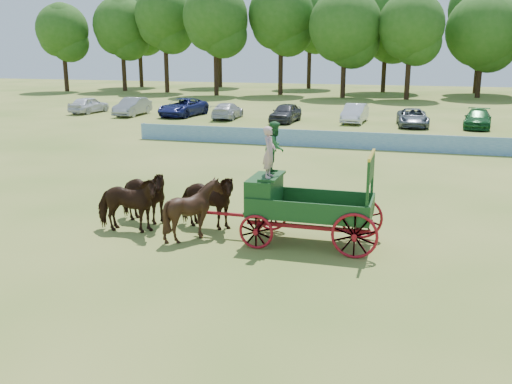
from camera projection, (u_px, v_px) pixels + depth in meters
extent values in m
plane|color=#9F9747|center=(279.00, 242.00, 18.24)|extent=(160.00, 160.00, 0.00)
imported|color=black|center=(127.00, 204.00, 19.00)|extent=(2.40, 1.28, 1.94)
imported|color=black|center=(142.00, 196.00, 20.02)|extent=(2.47, 1.52, 1.94)
imported|color=black|center=(194.00, 210.00, 18.36)|extent=(2.01, 1.85, 1.95)
imported|color=black|center=(206.00, 201.00, 19.38)|extent=(2.41, 1.32, 1.94)
cube|color=#A7101C|center=(264.00, 222.00, 18.38)|extent=(0.12, 2.00, 0.12)
cube|color=#A7101C|center=(358.00, 229.00, 17.58)|extent=(0.12, 2.00, 0.12)
cube|color=#A7101C|center=(307.00, 227.00, 17.43)|extent=(3.80, 0.10, 0.12)
cube|color=#A7101C|center=(313.00, 217.00, 18.46)|extent=(3.80, 0.10, 0.12)
cube|color=#A7101C|center=(238.00, 215.00, 18.58)|extent=(2.80, 0.09, 0.09)
cube|color=#17471F|center=(310.00, 213.00, 17.88)|extent=(3.80, 1.80, 0.10)
cube|color=#17471F|center=(305.00, 212.00, 16.98)|extent=(3.80, 0.06, 0.55)
cube|color=#17471F|center=(315.00, 197.00, 18.62)|extent=(3.80, 0.06, 0.55)
cube|color=#17471F|center=(371.00, 209.00, 17.30)|extent=(0.06, 1.80, 0.55)
cube|color=#17471F|center=(264.00, 193.00, 18.14)|extent=(0.85, 1.70, 1.05)
cube|color=#17471F|center=(272.00, 176.00, 17.93)|extent=(0.55, 1.50, 0.08)
cube|color=#17471F|center=(253.00, 198.00, 18.29)|extent=(0.10, 1.60, 0.65)
cube|color=#17471F|center=(258.00, 208.00, 18.32)|extent=(0.55, 1.60, 0.06)
cube|color=#17471F|center=(367.00, 194.00, 16.42)|extent=(0.08, 0.08, 1.80)
cube|color=#17471F|center=(372.00, 182.00, 17.91)|extent=(0.08, 0.08, 1.80)
cube|color=#17471F|center=(371.00, 168.00, 17.01)|extent=(0.07, 1.75, 0.75)
cube|color=gold|center=(372.00, 155.00, 16.91)|extent=(0.08, 1.80, 0.09)
cube|color=gold|center=(370.00, 168.00, 17.02)|extent=(0.02, 1.30, 0.12)
torus|color=#A7101C|center=(256.00, 232.00, 17.50)|extent=(1.09, 0.09, 1.09)
torus|color=#A7101C|center=(271.00, 215.00, 19.27)|extent=(1.09, 0.09, 1.09)
torus|color=#A7101C|center=(354.00, 236.00, 16.67)|extent=(1.39, 0.09, 1.39)
torus|color=#A7101C|center=(361.00, 218.00, 18.44)|extent=(1.39, 0.09, 1.39)
imported|color=#D1A0A2|center=(269.00, 152.00, 17.40)|extent=(0.38, 0.57, 1.57)
imported|color=#24612C|center=(275.00, 147.00, 18.05)|extent=(0.62, 0.80, 1.65)
cube|color=#1E62A3|center=(333.00, 139.00, 35.14)|extent=(26.00, 0.08, 1.05)
imported|color=silver|center=(89.00, 105.00, 53.68)|extent=(2.22, 4.68, 1.55)
imported|color=gray|center=(132.00, 107.00, 51.70)|extent=(1.80, 4.90, 1.60)
imported|color=navy|center=(183.00, 107.00, 51.27)|extent=(3.28, 5.98, 1.59)
imported|color=silver|center=(227.00, 111.00, 49.45)|extent=(2.17, 4.85, 1.38)
imported|color=#333338|center=(285.00, 113.00, 47.14)|extent=(2.14, 4.68, 1.56)
imported|color=silver|center=(355.00, 113.00, 46.80)|extent=(1.89, 4.74, 1.53)
imported|color=slate|center=(413.00, 118.00, 44.70)|extent=(2.70, 5.11, 1.37)
imported|color=#144C1E|center=(478.00, 119.00, 43.71)|extent=(2.47, 4.99, 1.39)
cylinder|color=#382314|center=(66.00, 75.00, 79.80)|extent=(0.60, 0.60, 4.56)
sphere|color=#235316|center=(62.00, 29.00, 78.29)|extent=(7.07, 7.07, 7.07)
cylinder|color=#382314|center=(124.00, 73.00, 80.32)|extent=(0.60, 0.60, 4.87)
sphere|color=#235316|center=(121.00, 25.00, 78.70)|extent=(7.78, 7.78, 7.78)
cylinder|color=#382314|center=(167.00, 72.00, 77.74)|extent=(0.60, 0.60, 5.54)
sphere|color=#235316|center=(164.00, 15.00, 75.91)|extent=(7.90, 7.90, 7.90)
cylinder|color=#382314|center=(216.00, 74.00, 72.91)|extent=(0.60, 0.60, 5.28)
sphere|color=#235316|center=(215.00, 17.00, 71.16)|extent=(8.13, 8.13, 8.13)
cylinder|color=#382314|center=(281.00, 73.00, 73.82)|extent=(0.60, 0.60, 5.46)
sphere|color=#235316|center=(281.00, 14.00, 72.01)|extent=(8.31, 8.31, 8.31)
cylinder|color=#382314|center=(343.00, 79.00, 69.40)|extent=(0.60, 0.60, 4.63)
sphere|color=#235316|center=(345.00, 26.00, 67.87)|extent=(8.69, 8.69, 8.69)
cylinder|color=#382314|center=(407.00, 80.00, 67.27)|extent=(0.60, 0.60, 4.63)
sphere|color=#235316|center=(411.00, 25.00, 65.73)|extent=(7.62, 7.62, 7.62)
cylinder|color=#382314|center=(479.00, 80.00, 69.57)|extent=(0.60, 0.60, 4.33)
sphere|color=#235316|center=(483.00, 30.00, 68.13)|extent=(8.82, 8.82, 8.82)
cylinder|color=#382314|center=(141.00, 70.00, 88.34)|extent=(0.60, 0.60, 5.30)
sphere|color=#235316|center=(139.00, 22.00, 86.58)|extent=(8.00, 8.00, 8.00)
cylinder|color=#382314|center=(220.00, 69.00, 87.90)|extent=(0.60, 0.60, 5.39)
sphere|color=#235316|center=(219.00, 20.00, 86.11)|extent=(8.68, 8.68, 8.68)
cylinder|color=#382314|center=(309.00, 69.00, 85.01)|extent=(0.60, 0.60, 5.62)
sphere|color=#235316|center=(310.00, 17.00, 83.15)|extent=(8.37, 8.37, 8.37)
cylinder|color=#382314|center=(384.00, 73.00, 77.95)|extent=(0.60, 0.60, 5.18)
sphere|color=#235316|center=(387.00, 20.00, 76.23)|extent=(9.97, 9.97, 9.97)
cylinder|color=#382314|center=(477.00, 71.00, 76.14)|extent=(0.60, 0.60, 5.86)
sphere|color=#235316|center=(483.00, 9.00, 74.20)|extent=(8.70, 8.70, 8.70)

